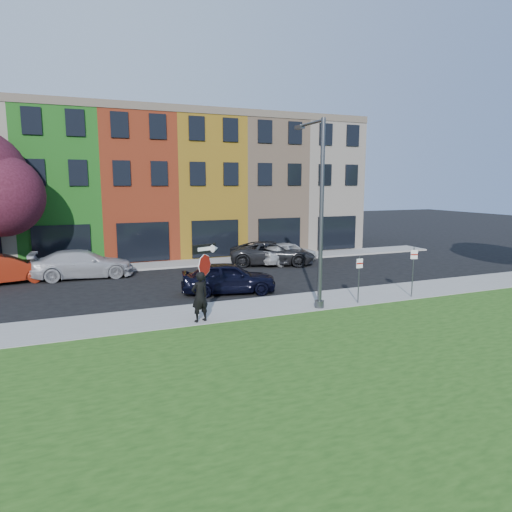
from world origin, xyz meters
name	(u,v)px	position (x,y,z in m)	size (l,w,h in m)	color
ground	(340,323)	(0.00, 0.00, 0.00)	(120.00, 120.00, 0.00)	black
sidewalk_near	(341,299)	(2.00, 3.00, 0.06)	(40.00, 3.00, 0.12)	gray
sidewalk_far	(178,264)	(-3.00, 15.00, 0.06)	(40.00, 2.40, 0.12)	gray
rowhouse_block	(164,188)	(-2.50, 21.18, 4.99)	(30.00, 10.12, 10.00)	beige
stop_sign	(205,266)	(-4.80, 2.08, 2.23)	(1.00, 0.39, 2.95)	black
man	(200,297)	(-5.06, 1.90, 1.09)	(0.81, 0.65, 1.95)	black
sedan_near	(229,278)	(-2.42, 6.26, 0.78)	(4.90, 2.79, 1.57)	black
parked_car_red	(4,269)	(-12.90, 12.86, 0.79)	(5.07, 2.67, 1.59)	maroon
parked_car_silver	(83,264)	(-8.90, 12.93, 0.80)	(5.63, 2.49, 1.61)	#AAA9AE
parked_car_dark	(272,253)	(2.87, 12.71, 0.78)	(6.18, 4.41, 1.56)	black
parked_car_white	(287,253)	(3.91, 12.67, 0.76)	(4.77, 2.95, 1.51)	silver
street_lamp	(319,214)	(0.18, 2.11, 4.07)	(0.40, 2.58, 7.84)	#46484B
parking_sign_a	(359,274)	(2.15, 1.91, 1.42)	(0.32, 0.08, 2.07)	#46484B
parking_sign_b	(413,266)	(5.12, 1.89, 1.56)	(0.30, 0.16, 2.32)	#46484B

